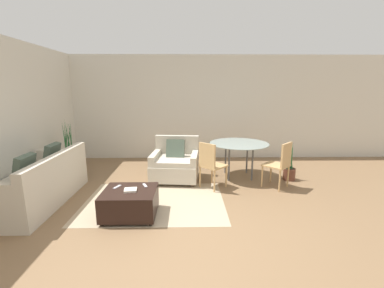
{
  "coord_description": "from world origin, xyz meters",
  "views": [
    {
      "loc": [
        0.0,
        -3.16,
        1.87
      ],
      "look_at": [
        0.09,
        2.07,
        0.75
      ],
      "focal_mm": 24.0,
      "sensor_mm": 36.0,
      "label": 1
    }
  ],
  "objects_px": {
    "dining_table": "(239,146)",
    "potted_plant": "(70,161)",
    "couch": "(38,186)",
    "dining_chair_near_right": "(280,162)",
    "book_stack": "(130,190)",
    "dining_chair_near_left": "(210,162)",
    "potted_plant_small": "(289,170)",
    "ottoman": "(130,202)",
    "armchair": "(175,164)",
    "tv_remote_primary": "(117,187)",
    "tv_remote_secondary": "(145,185)"
  },
  "relations": [
    {
      "from": "tv_remote_secondary",
      "to": "potted_plant_small",
      "type": "height_order",
      "value": "potted_plant_small"
    },
    {
      "from": "dining_table",
      "to": "potted_plant",
      "type": "bearing_deg",
      "value": 176.1
    },
    {
      "from": "dining_chair_near_left",
      "to": "tv_remote_primary",
      "type": "bearing_deg",
      "value": -148.24
    },
    {
      "from": "book_stack",
      "to": "dining_chair_near_left",
      "type": "height_order",
      "value": "dining_chair_near_left"
    },
    {
      "from": "tv_remote_secondary",
      "to": "couch",
      "type": "bearing_deg",
      "value": 171.13
    },
    {
      "from": "armchair",
      "to": "tv_remote_primary",
      "type": "relative_size",
      "value": 6.34
    },
    {
      "from": "dining_table",
      "to": "potted_plant_small",
      "type": "distance_m",
      "value": 1.16
    },
    {
      "from": "dining_chair_near_left",
      "to": "armchair",
      "type": "bearing_deg",
      "value": 141.92
    },
    {
      "from": "potted_plant",
      "to": "couch",
      "type": "bearing_deg",
      "value": -84.51
    },
    {
      "from": "tv_remote_primary",
      "to": "dining_table",
      "type": "height_order",
      "value": "dining_table"
    },
    {
      "from": "dining_chair_near_right",
      "to": "tv_remote_secondary",
      "type": "bearing_deg",
      "value": -160.08
    },
    {
      "from": "tv_remote_primary",
      "to": "dining_table",
      "type": "xyz_separation_m",
      "value": [
        2.18,
        1.6,
        0.27
      ]
    },
    {
      "from": "dining_table",
      "to": "armchair",
      "type": "bearing_deg",
      "value": -174.77
    },
    {
      "from": "book_stack",
      "to": "dining_chair_near_right",
      "type": "bearing_deg",
      "value": 22.6
    },
    {
      "from": "potted_plant",
      "to": "dining_chair_near_left",
      "type": "distance_m",
      "value": 3.21
    },
    {
      "from": "couch",
      "to": "book_stack",
      "type": "distance_m",
      "value": 1.72
    },
    {
      "from": "tv_remote_secondary",
      "to": "potted_plant",
      "type": "xyz_separation_m",
      "value": [
        -1.97,
        1.8,
        -0.11
      ]
    },
    {
      "from": "couch",
      "to": "dining_chair_near_right",
      "type": "xyz_separation_m",
      "value": [
        4.25,
        0.6,
        0.22
      ]
    },
    {
      "from": "armchair",
      "to": "tv_remote_secondary",
      "type": "relative_size",
      "value": 6.53
    },
    {
      "from": "tv_remote_secondary",
      "to": "potted_plant_small",
      "type": "xyz_separation_m",
      "value": [
        2.8,
        1.33,
        -0.19
      ]
    },
    {
      "from": "potted_plant",
      "to": "dining_chair_near_right",
      "type": "relative_size",
      "value": 1.39
    },
    {
      "from": "book_stack",
      "to": "dining_chair_near_left",
      "type": "relative_size",
      "value": 0.22
    },
    {
      "from": "dining_chair_near_right",
      "to": "couch",
      "type": "bearing_deg",
      "value": -172.02
    },
    {
      "from": "couch",
      "to": "armchair",
      "type": "distance_m",
      "value": 2.5
    },
    {
      "from": "ottoman",
      "to": "potted_plant_small",
      "type": "bearing_deg",
      "value": 26.93
    },
    {
      "from": "dining_table",
      "to": "dining_chair_near_left",
      "type": "xyz_separation_m",
      "value": [
        -0.67,
        -0.67,
        -0.16
      ]
    },
    {
      "from": "tv_remote_primary",
      "to": "armchair",
      "type": "bearing_deg",
      "value": 61.02
    },
    {
      "from": "tv_remote_secondary",
      "to": "potted_plant_small",
      "type": "relative_size",
      "value": 0.19
    },
    {
      "from": "ottoman",
      "to": "dining_table",
      "type": "bearing_deg",
      "value": 41.53
    },
    {
      "from": "couch",
      "to": "ottoman",
      "type": "distance_m",
      "value": 1.69
    },
    {
      "from": "tv_remote_primary",
      "to": "book_stack",
      "type": "bearing_deg",
      "value": -32.67
    },
    {
      "from": "couch",
      "to": "potted_plant_small",
      "type": "distance_m",
      "value": 4.74
    },
    {
      "from": "dining_chair_near_left",
      "to": "potted_plant_small",
      "type": "height_order",
      "value": "dining_chair_near_left"
    },
    {
      "from": "tv_remote_primary",
      "to": "dining_chair_near_left",
      "type": "xyz_separation_m",
      "value": [
        1.51,
        0.94,
        0.11
      ]
    },
    {
      "from": "ottoman",
      "to": "potted_plant_small",
      "type": "distance_m",
      "value": 3.36
    },
    {
      "from": "tv_remote_secondary",
      "to": "dining_table",
      "type": "height_order",
      "value": "dining_table"
    },
    {
      "from": "armchair",
      "to": "tv_remote_primary",
      "type": "bearing_deg",
      "value": -118.98
    },
    {
      "from": "dining_table",
      "to": "book_stack",
      "type": "bearing_deg",
      "value": -137.93
    },
    {
      "from": "book_stack",
      "to": "dining_table",
      "type": "bearing_deg",
      "value": 42.07
    },
    {
      "from": "armchair",
      "to": "potted_plant",
      "type": "xyz_separation_m",
      "value": [
        -2.37,
        0.38,
        -0.04
      ]
    },
    {
      "from": "tv_remote_secondary",
      "to": "dining_table",
      "type": "xyz_separation_m",
      "value": [
        1.76,
        1.55,
        0.27
      ]
    },
    {
      "from": "armchair",
      "to": "tv_remote_secondary",
      "type": "height_order",
      "value": "armchair"
    },
    {
      "from": "dining_chair_near_left",
      "to": "potted_plant_small",
      "type": "xyz_separation_m",
      "value": [
        1.7,
        0.45,
        -0.3
      ]
    },
    {
      "from": "dining_chair_near_left",
      "to": "dining_chair_near_right",
      "type": "distance_m",
      "value": 1.33
    },
    {
      "from": "armchair",
      "to": "book_stack",
      "type": "height_order",
      "value": "armchair"
    },
    {
      "from": "ottoman",
      "to": "tv_remote_secondary",
      "type": "distance_m",
      "value": 0.33
    },
    {
      "from": "couch",
      "to": "potted_plant",
      "type": "distance_m",
      "value": 1.52
    },
    {
      "from": "dining_table",
      "to": "potted_plant_small",
      "type": "relative_size",
      "value": 1.52
    },
    {
      "from": "armchair",
      "to": "dining_chair_near_right",
      "type": "height_order",
      "value": "dining_chair_near_right"
    },
    {
      "from": "book_stack",
      "to": "potted_plant",
      "type": "xyz_separation_m",
      "value": [
        -1.79,
        2.01,
        -0.12
      ]
    }
  ]
}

